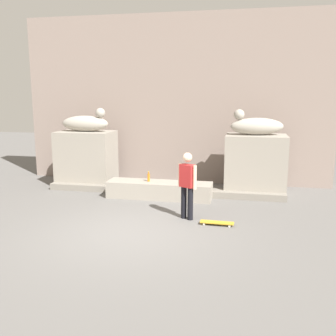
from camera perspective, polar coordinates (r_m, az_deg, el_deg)
The scene contains 13 objects.
ground_plane at distance 8.81m, azimuth -5.67°, elevation -9.52°, with size 40.00×40.00×0.00m, color #605E5B.
facade_wall at distance 13.62m, azimuth 1.09°, elevation 10.06°, with size 10.65×0.60×5.71m, color gray.
pedestal_left at distance 13.27m, azimuth -12.00°, elevation 1.39°, with size 1.83×1.25×1.84m, color gray.
pedestal_right at distance 12.18m, azimuth 12.81°, elevation 0.50°, with size 1.83×1.25×1.84m, color gray.
statue_reclining_left at distance 13.12m, azimuth -12.06°, elevation 6.56°, with size 1.60×0.56×0.78m.
statue_reclining_right at distance 12.02m, azimuth 12.88°, elevation 6.14°, with size 1.67×0.82×0.78m.
ledge_block at distance 11.50m, azimuth -1.28°, elevation -3.27°, with size 3.13×0.77×0.49m, color gray.
skater at distance 9.45m, azimuth 2.87°, elevation -2.22°, with size 0.49×0.35×1.67m.
skateboard at distance 9.29m, azimuth 7.28°, elevation -8.03°, with size 0.80×0.22×0.08m.
bottle_red at distance 11.01m, azimuth 4.01°, elevation -2.01°, with size 0.07×0.07×0.28m.
bottle_green at distance 11.54m, azimuth 2.58°, elevation -1.43°, with size 0.07×0.07×0.27m.
bottle_orange at distance 11.49m, azimuth -2.90°, elevation -1.38°, with size 0.07×0.07×0.31m.
stair_step at distance 11.99m, azimuth -0.76°, elevation -3.39°, with size 7.41×0.50×0.20m, color gray.
Camera 1 is at (2.50, -7.87, 3.08)m, focal length 41.10 mm.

